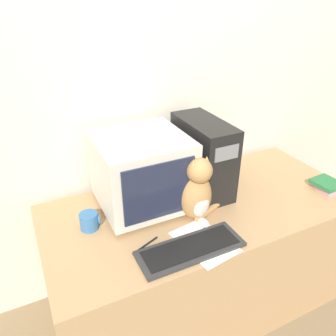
{
  "coord_description": "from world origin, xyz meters",
  "views": [
    {
      "loc": [
        -0.84,
        -0.85,
        1.81
      ],
      "look_at": [
        -0.21,
        0.45,
        1.01
      ],
      "focal_mm": 35.0,
      "sensor_mm": 36.0,
      "label": 1
    }
  ],
  "objects": [
    {
      "name": "desk",
      "position": [
        0.0,
        0.4,
        0.38
      ],
      "size": [
        1.75,
        0.81,
        0.76
      ],
      "color": "tan",
      "rests_on": "ground_plane"
    },
    {
      "name": "book_stack",
      "position": [
        0.74,
        0.22,
        0.78
      ],
      "size": [
        0.15,
        0.17,
        0.05
      ],
      "color": "pink",
      "rests_on": "desk"
    },
    {
      "name": "computer_tower",
      "position": [
        0.07,
        0.56,
        0.97
      ],
      "size": [
        0.2,
        0.44,
        0.43
      ],
      "color": "black",
      "rests_on": "desk"
    },
    {
      "name": "crt_monitor",
      "position": [
        -0.31,
        0.55,
        0.97
      ],
      "size": [
        0.46,
        0.45,
        0.4
      ],
      "color": "beige",
      "rests_on": "desk"
    },
    {
      "name": "mug",
      "position": [
        -0.62,
        0.48,
        0.8
      ],
      "size": [
        0.1,
        0.09,
        0.09
      ],
      "color": "#33669E",
      "rests_on": "desk"
    },
    {
      "name": "paper_sheet",
      "position": [
        -0.16,
        0.14,
        0.76
      ],
      "size": [
        0.25,
        0.32,
        0.0
      ],
      "color": "white",
      "rests_on": "desk"
    },
    {
      "name": "pen",
      "position": [
        -0.43,
        0.23,
        0.76
      ],
      "size": [
        0.15,
        0.06,
        0.01
      ],
      "color": "black",
      "rests_on": "desk"
    },
    {
      "name": "cat",
      "position": [
        -0.1,
        0.32,
        0.91
      ],
      "size": [
        0.26,
        0.21,
        0.36
      ],
      "rotation": [
        0.0,
        0.0,
        0.02
      ],
      "color": "#B7844C",
      "rests_on": "desk"
    },
    {
      "name": "keyboard",
      "position": [
        -0.25,
        0.12,
        0.77
      ],
      "size": [
        0.5,
        0.18,
        0.02
      ],
      "color": "#2D2D2D",
      "rests_on": "desk"
    },
    {
      "name": "wall_back",
      "position": [
        0.0,
        0.87,
        1.25
      ],
      "size": [
        7.0,
        0.05,
        2.5
      ],
      "color": "beige",
      "rests_on": "ground_plane"
    }
  ]
}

